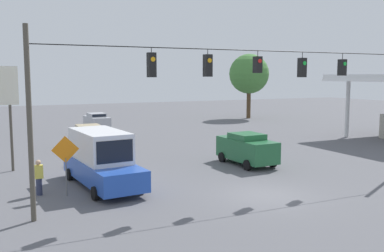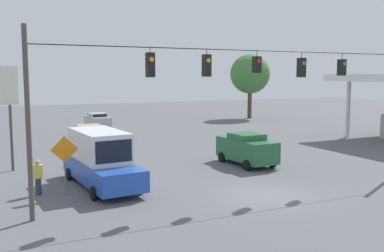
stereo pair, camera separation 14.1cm
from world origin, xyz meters
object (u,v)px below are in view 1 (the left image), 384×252
(traffic_cone_second, at_px, (80,170))
(traffic_cone_nearest, at_px, (89,180))
(sedan_silver_withflow_deep, at_px, (97,122))
(pedestrian, at_px, (39,177))
(sedan_tan_withflow_far, at_px, (89,136))
(work_zone_sign, at_px, (65,154))
(box_truck_blue_parked_shoulder, at_px, (101,159))
(traffic_cone_third, at_px, (67,162))
(tree_horizon_right, at_px, (249,74))
(overhead_signal_span, at_px, (255,91))
(sedan_green_crossing_near, at_px, (247,148))

(traffic_cone_second, bearing_deg, traffic_cone_nearest, 89.37)
(sedan_silver_withflow_deep, height_order, pedestrian, sedan_silver_withflow_deep)
(sedan_tan_withflow_far, relative_size, traffic_cone_nearest, 6.81)
(traffic_cone_nearest, xyz_separation_m, work_zone_sign, (1.33, 1.33, 1.69))
(box_truck_blue_parked_shoulder, height_order, traffic_cone_nearest, box_truck_blue_parked_shoulder)
(sedan_tan_withflow_far, distance_m, traffic_cone_nearest, 11.64)
(sedan_silver_withflow_deep, xyz_separation_m, box_truck_blue_parked_shoulder, (4.75, 21.79, 0.43))
(traffic_cone_third, bearing_deg, sedan_tan_withflow_far, -113.33)
(sedan_silver_withflow_deep, bearing_deg, pedestrian, 70.58)
(sedan_tan_withflow_far, bearing_deg, tree_horizon_right, -148.14)
(traffic_cone_nearest, bearing_deg, traffic_cone_second, -90.63)
(box_truck_blue_parked_shoulder, relative_size, tree_horizon_right, 0.82)
(traffic_cone_nearest, distance_m, traffic_cone_third, 5.32)
(tree_horizon_right, bearing_deg, sedan_tan_withflow_far, 31.86)
(sedan_silver_withflow_deep, height_order, traffic_cone_third, sedan_silver_withflow_deep)
(traffic_cone_nearest, xyz_separation_m, traffic_cone_third, (0.23, -5.31, 0.00))
(overhead_signal_span, height_order, box_truck_blue_parked_shoulder, overhead_signal_span)
(sedan_silver_withflow_deep, bearing_deg, sedan_green_crossing_near, 103.24)
(work_zone_sign, bearing_deg, pedestrian, -31.37)
(overhead_signal_span, distance_m, sedan_silver_withflow_deep, 26.33)
(sedan_silver_withflow_deep, bearing_deg, traffic_cone_second, 74.24)
(work_zone_sign, height_order, pedestrian, work_zone_sign)
(traffic_cone_nearest, relative_size, work_zone_sign, 0.21)
(overhead_signal_span, bearing_deg, tree_horizon_right, -122.50)
(sedan_silver_withflow_deep, height_order, tree_horizon_right, tree_horizon_right)
(sedan_silver_withflow_deep, distance_m, tree_horizon_right, 22.51)
(pedestrian, relative_size, tree_horizon_right, 0.20)
(sedan_green_crossing_near, distance_m, pedestrian, 12.78)
(work_zone_sign, relative_size, tree_horizon_right, 0.33)
(box_truck_blue_parked_shoulder, relative_size, sedan_tan_withflow_far, 1.68)
(sedan_silver_withflow_deep, xyz_separation_m, traffic_cone_third, (5.60, 16.29, -0.67))
(sedan_silver_withflow_deep, bearing_deg, traffic_cone_nearest, 76.06)
(overhead_signal_span, height_order, pedestrian, overhead_signal_span)
(box_truck_blue_parked_shoulder, height_order, sedan_tan_withflow_far, box_truck_blue_parked_shoulder)
(traffic_cone_nearest, bearing_deg, sedan_silver_withflow_deep, -103.94)
(pedestrian, bearing_deg, traffic_cone_second, -126.89)
(traffic_cone_nearest, xyz_separation_m, tree_horizon_right, (-26.77, -26.53, 5.55))
(box_truck_blue_parked_shoulder, bearing_deg, sedan_silver_withflow_deep, -102.30)
(overhead_signal_span, distance_m, sedan_green_crossing_near, 7.39)
(sedan_green_crossing_near, height_order, traffic_cone_third, sedan_green_crossing_near)
(traffic_cone_nearest, bearing_deg, overhead_signal_span, 148.25)
(sedan_green_crossing_near, height_order, tree_horizon_right, tree_horizon_right)
(overhead_signal_span, bearing_deg, traffic_cone_nearest, -31.75)
(overhead_signal_span, bearing_deg, traffic_cone_third, -52.97)
(box_truck_blue_parked_shoulder, relative_size, traffic_cone_nearest, 11.47)
(overhead_signal_span, height_order, work_zone_sign, overhead_signal_span)
(sedan_green_crossing_near, bearing_deg, work_zone_sign, 11.95)
(sedan_silver_withflow_deep, relative_size, traffic_cone_nearest, 6.95)
(pedestrian, distance_m, tree_horizon_right, 40.23)
(sedan_tan_withflow_far, distance_m, work_zone_sign, 13.27)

